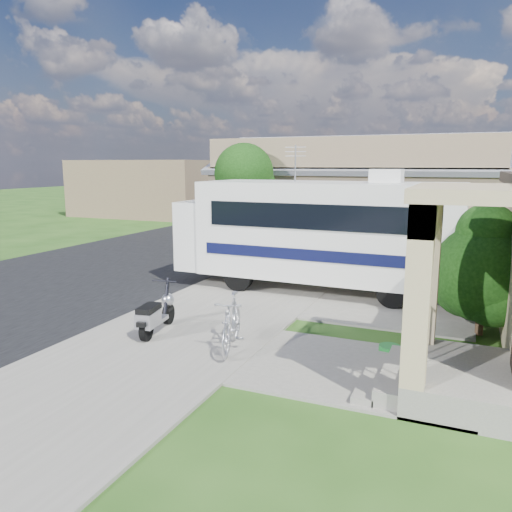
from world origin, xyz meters
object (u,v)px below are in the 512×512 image
at_px(bicycle, 232,325).
at_px(van, 277,211).
at_px(garden_hose, 390,352).
at_px(shrub, 487,269).
at_px(motorhome, 318,230).
at_px(scooter, 155,315).
at_px(pickup_truck, 230,224).

relative_size(bicycle, van, 0.33).
xyz_separation_m(van, garden_hose, (9.82, -19.75, -0.72)).
distance_m(shrub, van, 21.04).
distance_m(motorhome, scooter, 5.89).
bearing_deg(shrub, pickup_truck, 137.36).
distance_m(pickup_truck, van, 7.16).
bearing_deg(scooter, garden_hose, -0.42).
height_order(bicycle, pickup_truck, pickup_truck).
bearing_deg(van, shrub, -62.63).
distance_m(bicycle, pickup_truck, 15.11).
xyz_separation_m(bicycle, van, (-6.85, 20.72, 0.26)).
xyz_separation_m(motorhome, van, (-7.02, 15.21, -1.00)).
distance_m(shrub, pickup_truck, 15.42).
bearing_deg(garden_hose, motorhome, 121.65).
bearing_deg(van, scooter, -82.39).
bearing_deg(shrub, bicycle, -146.20).
bearing_deg(motorhome, bicycle, -91.29).
bearing_deg(pickup_truck, garden_hose, 121.98).
bearing_deg(van, pickup_truck, -94.38).
height_order(motorhome, pickup_truck, motorhome).
xyz_separation_m(pickup_truck, garden_hose, (9.64, -12.59, -0.70)).
bearing_deg(bicycle, garden_hose, 2.91).
height_order(motorhome, garden_hose, motorhome).
distance_m(motorhome, shrub, 5.10).
relative_size(motorhome, scooter, 4.96).
xyz_separation_m(scooter, van, (-4.91, 20.56, 0.32)).
height_order(motorhome, scooter, motorhome).
xyz_separation_m(shrub, bicycle, (-4.67, -3.13, -0.94)).
relative_size(motorhome, shrub, 2.83).
relative_size(shrub, van, 0.52).
bearing_deg(bicycle, motorhome, 73.00).
relative_size(motorhome, bicycle, 4.48).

